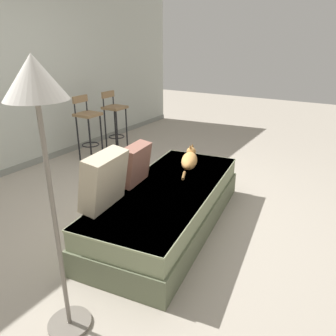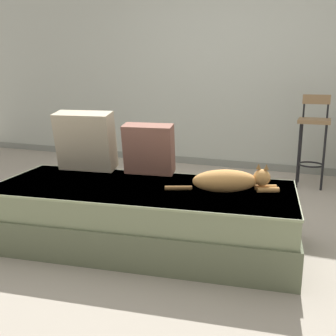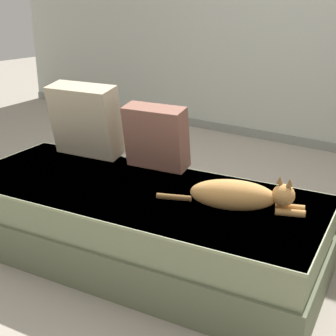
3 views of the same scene
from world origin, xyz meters
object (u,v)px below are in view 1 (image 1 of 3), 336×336
at_px(throw_pillow_middle, 135,164).
at_px(floor_lamp, 38,109).
at_px(cat, 190,160).
at_px(bar_stool_near_window, 88,122).
at_px(bar_stool_by_doorway, 115,115).
at_px(couch, 169,206).
at_px(throw_pillow_corner, 104,180).

relative_size(throw_pillow_middle, floor_lamp, 0.24).
distance_m(throw_pillow_middle, cat, 0.73).
bearing_deg(bar_stool_near_window, bar_stool_by_doorway, -0.02).
bearing_deg(bar_stool_near_window, cat, -102.54).
bearing_deg(couch, bar_stool_near_window, 63.47).
distance_m(couch, bar_stool_near_window, 2.32).
bearing_deg(couch, cat, 8.52).
xyz_separation_m(throw_pillow_middle, cat, (0.68, -0.23, -0.12)).
height_order(bar_stool_near_window, floor_lamp, floor_lamp).
relative_size(couch, floor_lamp, 1.29).
xyz_separation_m(couch, cat, (0.59, 0.09, 0.29)).
xyz_separation_m(cat, floor_lamp, (-1.98, -0.18, 0.92)).
bearing_deg(throw_pillow_middle, floor_lamp, -162.34).
bearing_deg(bar_stool_near_window, throw_pillow_corner, -132.28).
height_order(couch, bar_stool_by_doorway, bar_stool_by_doorway).
distance_m(throw_pillow_corner, throw_pillow_middle, 0.52).
distance_m(bar_stool_near_window, bar_stool_by_doorway, 0.61).
height_order(throw_pillow_middle, cat, throw_pillow_middle).
distance_m(throw_pillow_corner, bar_stool_by_doorway, 2.88).
bearing_deg(throw_pillow_middle, throw_pillow_corner, -172.12).
xyz_separation_m(throw_pillow_corner, floor_lamp, (-0.78, -0.34, 0.76)).
height_order(bar_stool_near_window, bar_stool_by_doorway, bar_stool_near_window).
bearing_deg(floor_lamp, throw_pillow_middle, 17.66).
distance_m(couch, throw_pillow_corner, 0.80).
relative_size(throw_pillow_corner, floor_lamp, 0.29).
distance_m(throw_pillow_corner, floor_lamp, 1.14).
bearing_deg(cat, bar_stool_near_window, 77.46).
bearing_deg(cat, floor_lamp, -174.81).
distance_m(couch, cat, 0.66).
height_order(throw_pillow_corner, floor_lamp, floor_lamp).
bearing_deg(couch, throw_pillow_corner, 157.89).
xyz_separation_m(bar_stool_by_doorway, floor_lamp, (-3.03, -2.14, 0.84)).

